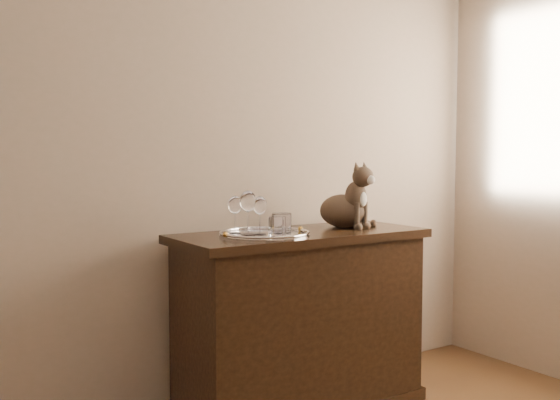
% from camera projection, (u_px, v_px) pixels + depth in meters
% --- Properties ---
extents(wall_back, '(4.00, 0.10, 2.70)m').
position_uv_depth(wall_back, '(152.00, 123.00, 2.80)').
color(wall_back, tan).
rests_on(wall_back, ground).
extents(sideboard, '(1.20, 0.50, 0.85)m').
position_uv_depth(sideboard, '(301.00, 321.00, 2.93)').
color(sideboard, black).
rests_on(sideboard, ground).
extents(tray, '(0.40, 0.40, 0.01)m').
position_uv_depth(tray, '(264.00, 235.00, 2.75)').
color(tray, silver).
rests_on(tray, sideboard).
extents(wine_glass_a, '(0.06, 0.06, 0.17)m').
position_uv_depth(wine_glass_a, '(235.00, 215.00, 2.76)').
color(wine_glass_a, silver).
rests_on(wine_glass_a, tray).
extents(wine_glass_c, '(0.07, 0.07, 0.19)m').
position_uv_depth(wine_glass_c, '(248.00, 213.00, 2.71)').
color(wine_glass_c, white).
rests_on(wine_glass_c, tray).
extents(wine_glass_d, '(0.06, 0.06, 0.17)m').
position_uv_depth(wine_glass_d, '(260.00, 215.00, 2.72)').
color(wine_glass_d, white).
rests_on(wine_glass_d, tray).
extents(tumbler_a, '(0.08, 0.08, 0.10)m').
position_uv_depth(tumbler_a, '(282.00, 224.00, 2.72)').
color(tumbler_a, white).
rests_on(tumbler_a, tray).
extents(tumbler_b, '(0.08, 0.08, 0.08)m').
position_uv_depth(tumbler_b, '(277.00, 226.00, 2.67)').
color(tumbler_b, white).
rests_on(tumbler_b, tray).
extents(tumbler_c, '(0.07, 0.07, 0.08)m').
position_uv_depth(tumbler_c, '(281.00, 223.00, 2.81)').
color(tumbler_c, silver).
rests_on(tumbler_c, tray).
extents(cat, '(0.37, 0.35, 0.32)m').
position_uv_depth(cat, '(343.00, 194.00, 3.08)').
color(cat, brown).
rests_on(cat, sideboard).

